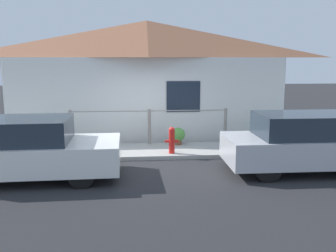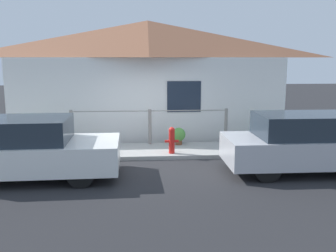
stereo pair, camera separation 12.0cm
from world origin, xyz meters
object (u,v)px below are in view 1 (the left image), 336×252
(car_left, at_px, (24,149))
(potted_plant_near_hydrant, at_px, (178,135))
(potted_plant_by_fence, at_px, (42,139))
(fire_hydrant, at_px, (172,140))
(potted_plant_corner, at_px, (262,133))
(car_right, at_px, (308,143))

(car_left, xyz_separation_m, potted_plant_near_hydrant, (3.89, 2.68, -0.29))
(potted_plant_by_fence, bearing_deg, car_left, -85.52)
(car_left, distance_m, fire_hydrant, 3.93)
(potted_plant_by_fence, distance_m, potted_plant_corner, 6.69)
(fire_hydrant, xyz_separation_m, potted_plant_by_fence, (-3.77, 0.85, -0.08))
(car_left, bearing_deg, fire_hydrant, 23.03)
(potted_plant_corner, bearing_deg, potted_plant_near_hydrant, 176.38)
(potted_plant_corner, bearing_deg, car_left, -158.81)
(fire_hydrant, bearing_deg, potted_plant_by_fence, 167.32)
(car_left, bearing_deg, potted_plant_near_hydrant, 33.24)
(fire_hydrant, relative_size, potted_plant_near_hydrant, 1.42)
(car_left, bearing_deg, car_right, -1.36)
(potted_plant_near_hydrant, bearing_deg, potted_plant_corner, -3.62)
(fire_hydrant, bearing_deg, car_left, -155.60)
(fire_hydrant, bearing_deg, car_right, -26.87)
(car_left, relative_size, potted_plant_by_fence, 7.63)
(car_right, relative_size, fire_hydrant, 5.50)
(potted_plant_near_hydrant, bearing_deg, potted_plant_by_fence, -177.04)
(car_right, relative_size, potted_plant_corner, 6.42)
(fire_hydrant, relative_size, potted_plant_by_fence, 1.33)
(potted_plant_near_hydrant, distance_m, potted_plant_corner, 2.61)
(car_left, bearing_deg, potted_plant_corner, 19.82)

